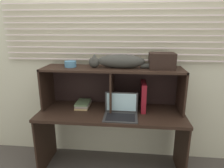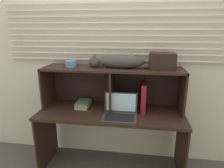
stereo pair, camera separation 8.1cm
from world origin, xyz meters
name	(u,v)px [view 1 (the left image)]	position (x,y,z in m)	size (l,w,h in m)	color
back_panel_with_blinds	(114,56)	(0.00, 0.55, 1.25)	(4.40, 0.08, 2.50)	beige
desk	(111,122)	(0.00, 0.23, 0.58)	(1.53, 0.57, 0.71)	black
hutch_shelf_unit	(112,79)	(0.00, 0.36, 1.03)	(1.48, 0.36, 0.45)	black
cat	(120,62)	(0.08, 0.32, 1.23)	(0.84, 0.15, 0.14)	#393934
laptop	(121,112)	(0.11, 0.13, 0.75)	(0.34, 0.25, 0.22)	#313131
binder_upright	(143,96)	(0.34, 0.32, 0.86)	(0.05, 0.27, 0.30)	maroon
book_stack	(83,104)	(-0.33, 0.32, 0.74)	(0.15, 0.23, 0.06)	tan
small_basket	(70,64)	(-0.45, 0.32, 1.19)	(0.12, 0.12, 0.06)	teal
storage_box	(162,61)	(0.51, 0.32, 1.24)	(0.25, 0.19, 0.16)	black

